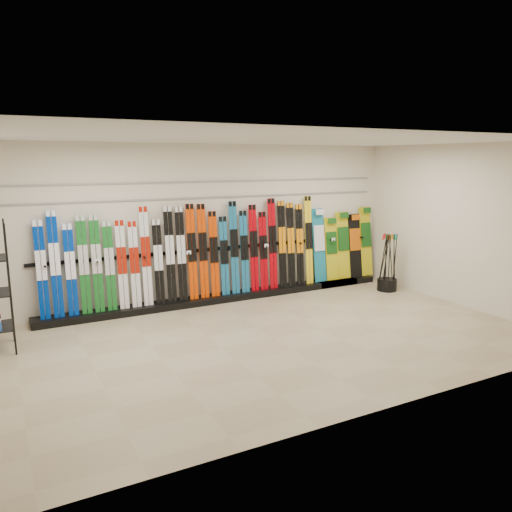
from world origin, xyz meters
TOP-DOWN VIEW (x-y plane):
  - floor at (0.00, 0.00)m, footprint 8.00×8.00m
  - back_wall at (0.00, 2.50)m, footprint 8.00×0.00m
  - right_wall at (4.00, 0.00)m, footprint 0.00×5.00m
  - ceiling at (0.00, 0.00)m, footprint 8.00×8.00m
  - ski_rack_base at (0.22, 2.28)m, footprint 8.00×0.40m
  - skis at (-0.42, 2.31)m, footprint 5.38×0.18m
  - snowboards at (3.10, 2.35)m, footprint 1.58×0.24m
  - pole_bin at (3.52, 1.37)m, footprint 0.40×0.40m
  - ski_poles at (3.51, 1.36)m, footprint 0.38×0.35m
  - slatwall_rail_0 at (0.00, 2.48)m, footprint 7.60×0.02m
  - slatwall_rail_1 at (0.00, 2.48)m, footprint 7.60×0.02m

SIDE VIEW (x-z plane):
  - floor at x=0.00m, z-range 0.00..0.00m
  - ski_rack_base at x=0.22m, z-range 0.00..0.12m
  - pole_bin at x=3.52m, z-range 0.00..0.25m
  - ski_poles at x=3.51m, z-range 0.02..1.20m
  - snowboards at x=3.10m, z-range 0.07..1.63m
  - skis at x=-0.42m, z-range 0.04..1.88m
  - back_wall at x=0.00m, z-range -2.50..5.50m
  - right_wall at x=4.00m, z-range -1.00..4.00m
  - slatwall_rail_0 at x=0.00m, z-range 1.98..2.02m
  - slatwall_rail_1 at x=0.00m, z-range 2.28..2.31m
  - ceiling at x=0.00m, z-range 3.00..3.00m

